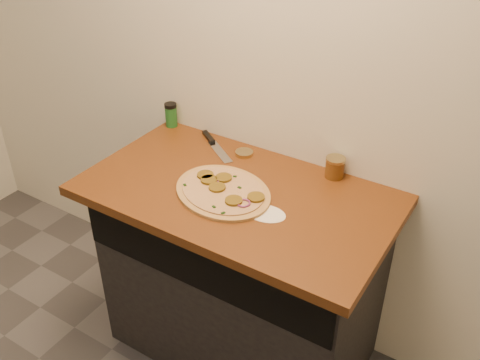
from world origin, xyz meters
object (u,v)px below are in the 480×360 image
Objects in this scene: salsa_jar at (335,167)px; spice_shaker at (171,115)px; chefs_knife at (214,144)px; pizza at (223,191)px.

spice_shaker is (-0.82, 0.01, 0.01)m from salsa_jar.
chefs_knife is 0.55m from salsa_jar.
chefs_knife is (-0.24, 0.29, -0.00)m from pizza.
chefs_knife is 0.28m from spice_shaker.
spice_shaker is at bearing 179.48° from salsa_jar.
spice_shaker is (-0.51, 0.34, 0.05)m from pizza.
pizza is 0.38m from chefs_knife.
chefs_knife is 3.03× the size of salsa_jar.
pizza is 1.97× the size of chefs_knife.
salsa_jar is at bearing 47.16° from pizza.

